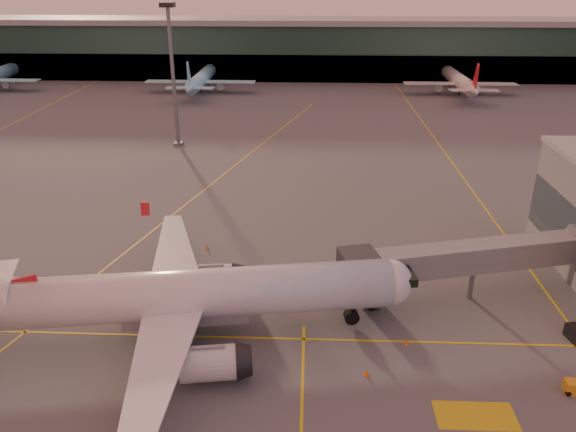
{
  "coord_description": "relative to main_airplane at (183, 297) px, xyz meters",
  "views": [
    {
      "loc": [
        5.34,
        -37.02,
        30.49
      ],
      "look_at": [
        2.89,
        21.33,
        5.0
      ],
      "focal_mm": 35.0,
      "sensor_mm": 36.0,
      "label": 1
    }
  ],
  "objects": [
    {
      "name": "mast_west_near",
      "position": [
        -14.31,
        60.97,
        10.69
      ],
      "size": [
        2.4,
        2.4,
        25.6
      ],
      "color": "slate",
      "rests_on": "ground"
    },
    {
      "name": "cone_fwd",
      "position": [
        15.93,
        -4.76,
        -3.9
      ],
      "size": [
        0.45,
        0.45,
        0.57
      ],
      "color": "orange",
      "rests_on": "ground"
    },
    {
      "name": "cone_nose",
      "position": [
        19.83,
        -0.41,
        -3.93
      ],
      "size": [
        0.39,
        0.39,
        0.5
      ],
      "color": "orange",
      "rests_on": "ground"
    },
    {
      "name": "distant_aircraft_row",
      "position": [
        -15.31,
        112.97,
        -4.17
      ],
      "size": [
        290.0,
        34.0,
        13.0
      ],
      "color": "#96EBFB",
      "rests_on": "ground"
    },
    {
      "name": "taxi_markings",
      "position": [
        -1.64,
        39.46,
        -4.17
      ],
      "size": [
        100.12,
        173.0,
        0.01
      ],
      "color": "gold",
      "rests_on": "ground"
    },
    {
      "name": "terminal",
      "position": [
        5.69,
        136.77,
        4.59
      ],
      "size": [
        400.0,
        20.0,
        17.6
      ],
      "color": "#19382D",
      "rests_on": "ground"
    },
    {
      "name": "jet_bridge",
      "position": [
        28.94,
        8.26,
        0.21
      ],
      "size": [
        28.21,
        10.05,
        6.2
      ],
      "color": "slate",
      "rests_on": "ground"
    },
    {
      "name": "cone_wing_left",
      "position": [
        -1.18,
        17.57,
        -3.92
      ],
      "size": [
        0.42,
        0.42,
        0.53
      ],
      "color": "orange",
      "rests_on": "ground"
    },
    {
      "name": "ground",
      "position": [
        5.69,
        -5.03,
        -4.17
      ],
      "size": [
        600.0,
        600.0,
        0.0
      ],
      "primitive_type": "plane",
      "color": "#4C4F54",
      "rests_on": "ground"
    },
    {
      "name": "gpu_cart",
      "position": [
        32.21,
        -6.14,
        -3.66
      ],
      "size": [
        1.84,
        1.13,
        1.04
      ],
      "rotation": [
        0.0,
        0.0,
        -0.04
      ],
      "color": "orange",
      "rests_on": "ground"
    },
    {
      "name": "catering_truck",
      "position": [
        -2.99,
        2.63,
        -1.89
      ],
      "size": [
        5.34,
        2.75,
        4.01
      ],
      "rotation": [
        0.0,
        0.0,
        -0.09
      ],
      "color": "#A01A16",
      "rests_on": "ground"
    },
    {
      "name": "main_airplane",
      "position": [
        0.0,
        0.0,
        0.0
      ],
      "size": [
        42.45,
        38.46,
        12.84
      ],
      "rotation": [
        0.0,
        0.0,
        0.15
      ],
      "color": "silver",
      "rests_on": "ground"
    }
  ]
}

